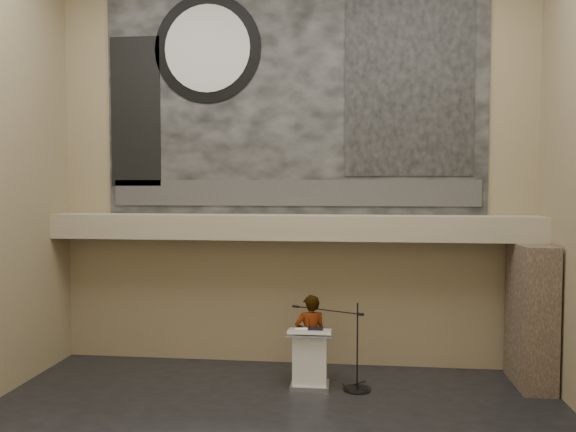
# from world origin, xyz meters

# --- Properties ---
(wall_back) EXTENTS (10.00, 0.02, 8.50)m
(wall_back) POSITION_xyz_m (0.00, 4.00, 4.25)
(wall_back) COLOR #907E5B
(wall_back) RESTS_ON floor
(wall_front) EXTENTS (10.00, 0.02, 8.50)m
(wall_front) POSITION_xyz_m (0.00, -4.00, 4.25)
(wall_front) COLOR #907E5B
(wall_front) RESTS_ON floor
(soffit) EXTENTS (10.00, 0.80, 0.50)m
(soffit) POSITION_xyz_m (0.00, 3.60, 2.95)
(soffit) COLOR gray
(soffit) RESTS_ON wall_back
(sprinkler_left) EXTENTS (0.04, 0.04, 0.06)m
(sprinkler_left) POSITION_xyz_m (-1.60, 3.55, 2.67)
(sprinkler_left) COLOR #B2893D
(sprinkler_left) RESTS_ON soffit
(sprinkler_right) EXTENTS (0.04, 0.04, 0.06)m
(sprinkler_right) POSITION_xyz_m (1.90, 3.55, 2.67)
(sprinkler_right) COLOR #B2893D
(sprinkler_right) RESTS_ON soffit
(banner) EXTENTS (8.00, 0.05, 5.00)m
(banner) POSITION_xyz_m (0.00, 3.97, 5.70)
(banner) COLOR black
(banner) RESTS_ON wall_back
(banner_text_strip) EXTENTS (7.76, 0.02, 0.55)m
(banner_text_strip) POSITION_xyz_m (0.00, 3.93, 3.65)
(banner_text_strip) COLOR #303030
(banner_text_strip) RESTS_ON banner
(banner_clock_rim) EXTENTS (2.30, 0.02, 2.30)m
(banner_clock_rim) POSITION_xyz_m (-1.80, 3.93, 6.70)
(banner_clock_rim) COLOR black
(banner_clock_rim) RESTS_ON banner
(banner_clock_face) EXTENTS (1.84, 0.02, 1.84)m
(banner_clock_face) POSITION_xyz_m (-1.80, 3.91, 6.70)
(banner_clock_face) COLOR silver
(banner_clock_face) RESTS_ON banner
(banner_building_print) EXTENTS (2.60, 0.02, 3.60)m
(banner_building_print) POSITION_xyz_m (2.40, 3.93, 5.80)
(banner_building_print) COLOR black
(banner_building_print) RESTS_ON banner
(banner_brick_print) EXTENTS (1.10, 0.02, 3.20)m
(banner_brick_print) POSITION_xyz_m (-3.40, 3.93, 5.40)
(banner_brick_print) COLOR black
(banner_brick_print) RESTS_ON banner
(stone_pier) EXTENTS (0.60, 1.40, 2.70)m
(stone_pier) POSITION_xyz_m (4.65, 3.15, 1.35)
(stone_pier) COLOR #433429
(stone_pier) RESTS_ON floor
(lectern) EXTENTS (0.81, 0.58, 1.14)m
(lectern) POSITION_xyz_m (0.49, 2.56, 0.55)
(lectern) COLOR silver
(lectern) RESTS_ON floor
(binder) EXTENTS (0.28, 0.22, 0.04)m
(binder) POSITION_xyz_m (0.60, 2.55, 1.12)
(binder) COLOR black
(binder) RESTS_ON lectern
(papers) EXTENTS (0.30, 0.37, 0.00)m
(papers) POSITION_xyz_m (0.34, 2.50, 1.10)
(papers) COLOR white
(papers) RESTS_ON lectern
(speaker_person) EXTENTS (0.70, 0.55, 1.69)m
(speaker_person) POSITION_xyz_m (0.47, 2.93, 0.84)
(speaker_person) COLOR beige
(speaker_person) RESTS_ON floor
(mic_stand) EXTENTS (1.53, 0.80, 1.64)m
(mic_stand) POSITION_xyz_m (1.32, 2.53, 0.25)
(mic_stand) COLOR black
(mic_stand) RESTS_ON floor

